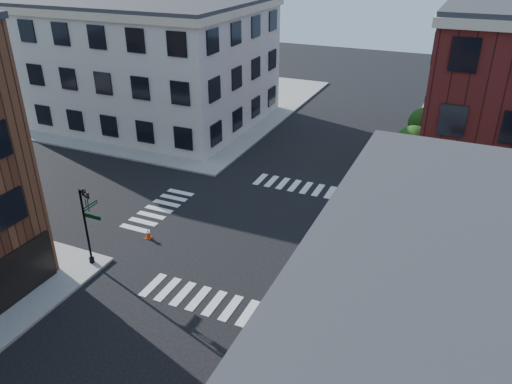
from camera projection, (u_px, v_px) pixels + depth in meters
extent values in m
plane|color=black|center=(255.00, 232.00, 30.53)|extent=(120.00, 120.00, 0.00)
cube|color=gray|center=(159.00, 101.00, 55.22)|extent=(30.00, 30.00, 0.15)
cube|color=beige|center=(143.00, 62.00, 47.97)|extent=(22.00, 16.00, 11.00)
cylinder|color=black|center=(408.00, 176.00, 35.58)|extent=(0.18, 0.18, 1.47)
cylinder|color=black|center=(410.00, 167.00, 35.25)|extent=(0.12, 0.12, 1.47)
sphere|color=#153D10|center=(413.00, 145.00, 34.49)|extent=(2.69, 2.69, 2.69)
sphere|color=#153D10|center=(415.00, 153.00, 34.57)|extent=(1.85, 1.85, 1.85)
cylinder|color=black|center=(419.00, 149.00, 40.51)|extent=(0.18, 0.18, 1.33)
cylinder|color=black|center=(421.00, 141.00, 40.21)|extent=(0.12, 0.12, 1.33)
sphere|color=#153D10|center=(424.00, 123.00, 39.52)|extent=(2.43, 2.43, 2.43)
sphere|color=#153D10|center=(426.00, 130.00, 39.57)|extent=(1.67, 1.67, 1.67)
cylinder|color=black|center=(86.00, 229.00, 26.40)|extent=(0.12, 0.12, 4.60)
cylinder|color=black|center=(92.00, 260.00, 27.30)|extent=(0.28, 0.28, 0.30)
cube|color=#053819|center=(92.00, 217.00, 25.82)|extent=(1.10, 0.03, 0.22)
cube|color=#053819|center=(90.00, 206.00, 26.35)|extent=(0.03, 1.10, 0.22)
imported|color=black|center=(88.00, 202.00, 25.63)|extent=(0.22, 0.18, 1.10)
imported|color=black|center=(85.00, 199.00, 26.00)|extent=(0.18, 0.22, 1.10)
cube|color=white|center=(429.00, 286.00, 22.58)|extent=(5.45, 2.55, 2.86)
cube|color=maroon|center=(424.00, 301.00, 21.65)|extent=(2.03, 0.13, 0.65)
cube|color=maroon|center=(433.00, 272.00, 23.52)|extent=(2.03, 0.13, 0.65)
cube|color=silver|center=(353.00, 275.00, 24.21)|extent=(1.95, 2.30, 1.85)
cube|color=black|center=(336.00, 264.00, 24.41)|extent=(0.17, 1.76, 0.83)
cube|color=black|center=(400.00, 305.00, 23.69)|extent=(7.42, 1.26, 0.23)
cylinder|color=black|center=(345.00, 302.00, 23.87)|extent=(0.94, 0.37, 0.92)
cylinder|color=black|center=(357.00, 280.00, 25.42)|extent=(0.94, 0.37, 0.92)
cylinder|color=black|center=(416.00, 323.00, 22.55)|extent=(0.94, 0.37, 0.92)
cylinder|color=black|center=(424.00, 299.00, 24.10)|extent=(0.94, 0.37, 0.92)
cylinder|color=black|center=(468.00, 339.00, 21.67)|extent=(0.94, 0.37, 0.92)
cylinder|color=black|center=(472.00, 312.00, 23.21)|extent=(0.94, 0.37, 0.92)
cube|color=#D43B09|center=(149.00, 238.00, 29.85)|extent=(0.40, 0.40, 0.04)
cone|color=#D43B09|center=(148.00, 234.00, 29.72)|extent=(0.38, 0.38, 0.62)
cylinder|color=white|center=(148.00, 232.00, 29.68)|extent=(0.24, 0.24, 0.07)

